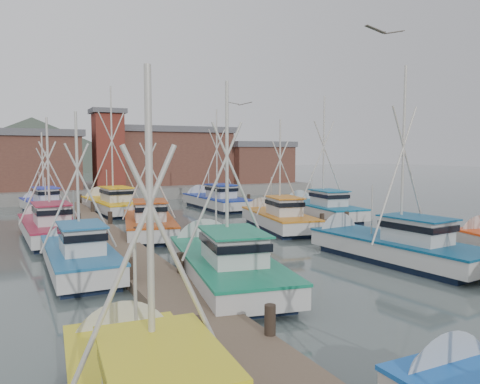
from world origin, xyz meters
name	(u,v)px	position (x,y,z in m)	size (l,w,h in m)	color
ground	(283,257)	(0.00, 0.00, 0.00)	(260.00, 260.00, 0.00)	#44524F
dock_left	(122,251)	(-7.00, 4.04, 0.21)	(2.30, 46.00, 1.50)	brown
dock_right	(344,230)	(7.00, 4.04, 0.21)	(2.30, 46.00, 1.50)	brown
quay	(120,190)	(0.00, 37.00, 0.60)	(44.00, 16.00, 1.20)	gray
shed_left	(17,159)	(-11.00, 35.00, 4.34)	(12.72, 8.48, 6.20)	brown
shed_center	(168,155)	(6.00, 37.00, 4.69)	(14.84, 9.54, 6.90)	brown
shed_right	(257,162)	(17.00, 34.00, 3.84)	(8.48, 6.36, 5.20)	brown
lookout_tower	(108,148)	(-2.00, 33.00, 5.55)	(3.60, 3.60, 8.50)	maroon
distant_hills	(4,170)	(-12.76, 122.59, 0.00)	(175.00, 140.00, 42.00)	#424E41
boat_4	(222,263)	(-4.33, -2.31, 0.68)	(4.71, 10.21, 8.71)	black
boat_5	(388,246)	(4.12, -2.74, 0.68)	(3.93, 9.60, 9.84)	black
boat_6	(78,256)	(-9.39, 1.64, 0.68)	(3.10, 8.22, 7.45)	black
boat_8	(148,223)	(-4.16, 9.32, 0.68)	(4.58, 9.45, 7.82)	black
boat_9	(276,218)	(4.10, 7.57, 0.68)	(4.07, 8.95, 7.96)	black
boat_10	(49,227)	(-9.90, 10.44, 0.68)	(3.34, 9.24, 7.89)	black
boat_11	(318,209)	(9.76, 10.61, 0.69)	(4.07, 9.43, 10.14)	black
boat_12	(111,204)	(-4.19, 21.04, 0.69)	(4.52, 10.02, 11.41)	black
boat_13	(213,201)	(4.77, 19.77, 0.68)	(3.91, 9.52, 9.73)	black
boat_14	(42,205)	(-9.45, 22.99, 0.68)	(3.58, 8.48, 7.36)	black
gull_near	(385,32)	(-1.15, -7.77, 8.94)	(1.54, 0.61, 0.24)	gray
gull_far	(239,104)	(-0.75, 3.44, 7.71)	(1.50, 0.66, 0.24)	gray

